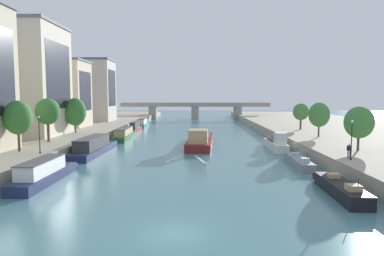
{
  "coord_description": "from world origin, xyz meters",
  "views": [
    {
      "loc": [
        1.47,
        -21.35,
        8.6
      ],
      "look_at": [
        0.0,
        52.61,
        1.99
      ],
      "focal_mm": 32.76,
      "sensor_mm": 36.0,
      "label": 1
    }
  ],
  "objects_px": {
    "tree_left_distant": "(75,112)",
    "person_on_quay": "(349,150)",
    "moored_boat_left_far": "(94,147)",
    "tree_left_second": "(18,118)",
    "moored_boat_right_midway": "(340,188)",
    "tree_right_far": "(359,122)",
    "moored_boat_right_upstream": "(299,161)",
    "barge_midriver": "(200,140)",
    "moored_boat_left_downstream": "(124,134)",
    "bridge_far": "(195,109)",
    "tree_left_midway": "(48,112)",
    "lamppost_left_bank": "(39,133)",
    "moored_boat_left_upstream": "(135,128)",
    "moored_boat_left_second": "(143,123)",
    "moored_boat_right_lone": "(276,144)",
    "lamppost_right_bank": "(352,138)",
    "moored_boat_left_end": "(44,173)",
    "tree_right_third": "(301,112)",
    "tree_right_past_mid": "(319,115)"
  },
  "relations": [
    {
      "from": "moored_boat_left_second",
      "to": "tree_right_third",
      "type": "bearing_deg",
      "value": -35.51
    },
    {
      "from": "moored_boat_right_midway",
      "to": "moored_boat_left_downstream",
      "type": "bearing_deg",
      "value": 124.19
    },
    {
      "from": "tree_left_midway",
      "to": "lamppost_left_bank",
      "type": "distance_m",
      "value": 12.06
    },
    {
      "from": "lamppost_left_bank",
      "to": "lamppost_right_bank",
      "type": "relative_size",
      "value": 1.05
    },
    {
      "from": "lamppost_left_bank",
      "to": "barge_midriver",
      "type": "bearing_deg",
      "value": 46.18
    },
    {
      "from": "tree_left_second",
      "to": "bridge_far",
      "type": "bearing_deg",
      "value": 76.99
    },
    {
      "from": "moored_boat_right_midway",
      "to": "tree_right_far",
      "type": "bearing_deg",
      "value": 61.08
    },
    {
      "from": "moored_boat_left_second",
      "to": "lamppost_right_bank",
      "type": "distance_m",
      "value": 69.98
    },
    {
      "from": "moored_boat_left_downstream",
      "to": "moored_boat_right_midway",
      "type": "xyz_separation_m",
      "value": [
        27.7,
        -40.77,
        -0.36
      ]
    },
    {
      "from": "barge_midriver",
      "to": "tree_left_second",
      "type": "height_order",
      "value": "tree_left_second"
    },
    {
      "from": "moored_boat_left_end",
      "to": "moored_boat_left_far",
      "type": "distance_m",
      "value": 17.65
    },
    {
      "from": "moored_boat_left_end",
      "to": "moored_boat_left_far",
      "type": "height_order",
      "value": "moored_boat_left_far"
    },
    {
      "from": "moored_boat_left_far",
      "to": "lamppost_right_bank",
      "type": "relative_size",
      "value": 3.88
    },
    {
      "from": "moored_boat_left_far",
      "to": "tree_right_third",
      "type": "distance_m",
      "value": 42.77
    },
    {
      "from": "moored_boat_left_far",
      "to": "bridge_far",
      "type": "relative_size",
      "value": 0.3
    },
    {
      "from": "moored_boat_right_lone",
      "to": "tree_left_distant",
      "type": "xyz_separation_m",
      "value": [
        -35.75,
        7.95,
        4.83
      ]
    },
    {
      "from": "moored_boat_right_upstream",
      "to": "tree_right_third",
      "type": "xyz_separation_m",
      "value": [
        8.58,
        29.27,
        4.95
      ]
    },
    {
      "from": "barge_midriver",
      "to": "moored_boat_left_far",
      "type": "distance_m",
      "value": 18.72
    },
    {
      "from": "tree_left_midway",
      "to": "lamppost_right_bank",
      "type": "height_order",
      "value": "tree_left_midway"
    },
    {
      "from": "bridge_far",
      "to": "tree_left_second",
      "type": "bearing_deg",
      "value": -103.01
    },
    {
      "from": "moored_boat_left_downstream",
      "to": "moored_boat_right_lone",
      "type": "relative_size",
      "value": 1.41
    },
    {
      "from": "lamppost_right_bank",
      "to": "barge_midriver",
      "type": "bearing_deg",
      "value": 124.04
    },
    {
      "from": "moored_boat_left_second",
      "to": "tree_right_far",
      "type": "relative_size",
      "value": 2.15
    },
    {
      "from": "tree_right_past_mid",
      "to": "bridge_far",
      "type": "xyz_separation_m",
      "value": [
        -21.83,
        74.36,
        -1.57
      ]
    },
    {
      "from": "barge_midriver",
      "to": "moored_boat_left_end",
      "type": "relative_size",
      "value": 1.73
    },
    {
      "from": "moored_boat_left_far",
      "to": "tree_right_far",
      "type": "distance_m",
      "value": 37.11
    },
    {
      "from": "tree_right_third",
      "to": "bridge_far",
      "type": "height_order",
      "value": "tree_right_third"
    },
    {
      "from": "moored_boat_left_end",
      "to": "moored_boat_right_lone",
      "type": "height_order",
      "value": "moored_boat_right_lone"
    },
    {
      "from": "moored_boat_left_end",
      "to": "tree_right_third",
      "type": "relative_size",
      "value": 2.29
    },
    {
      "from": "tree_right_third",
      "to": "tree_left_second",
      "type": "bearing_deg",
      "value": -145.51
    },
    {
      "from": "barge_midriver",
      "to": "moored_boat_left_upstream",
      "type": "bearing_deg",
      "value": 123.45
    },
    {
      "from": "barge_midriver",
      "to": "moored_boat_left_downstream",
      "type": "xyz_separation_m",
      "value": [
        -15.53,
        9.62,
        -0.04
      ]
    },
    {
      "from": "moored_boat_right_lone",
      "to": "lamppost_right_bank",
      "type": "bearing_deg",
      "value": -78.98
    },
    {
      "from": "moored_boat_left_downstream",
      "to": "tree_left_distant",
      "type": "xyz_separation_m",
      "value": [
        -7.85,
        -6.19,
        4.81
      ]
    },
    {
      "from": "moored_boat_left_far",
      "to": "lamppost_right_bank",
      "type": "height_order",
      "value": "lamppost_right_bank"
    },
    {
      "from": "moored_boat_left_end",
      "to": "lamppost_left_bank",
      "type": "relative_size",
      "value": 2.75
    },
    {
      "from": "moored_boat_left_end",
      "to": "moored_boat_left_upstream",
      "type": "height_order",
      "value": "moored_boat_left_upstream"
    },
    {
      "from": "tree_right_far",
      "to": "moored_boat_right_upstream",
      "type": "bearing_deg",
      "value": -173.66
    },
    {
      "from": "moored_boat_right_midway",
      "to": "tree_left_midway",
      "type": "relative_size",
      "value": 1.53
    },
    {
      "from": "barge_midriver",
      "to": "moored_boat_left_second",
      "type": "bearing_deg",
      "value": 113.24
    },
    {
      "from": "tree_left_midway",
      "to": "barge_midriver",
      "type": "bearing_deg",
      "value": 21.06
    },
    {
      "from": "tree_left_distant",
      "to": "person_on_quay",
      "type": "relative_size",
      "value": 4.04
    },
    {
      "from": "moored_boat_left_far",
      "to": "tree_left_second",
      "type": "height_order",
      "value": "tree_left_second"
    },
    {
      "from": "moored_boat_right_midway",
      "to": "moored_boat_left_second",
      "type": "bearing_deg",
      "value": 112.39
    },
    {
      "from": "tree_left_midway",
      "to": "tree_right_far",
      "type": "height_order",
      "value": "tree_left_midway"
    },
    {
      "from": "moored_boat_left_end",
      "to": "lamppost_right_bank",
      "type": "distance_m",
      "value": 32.27
    },
    {
      "from": "moored_boat_left_far",
      "to": "moored_boat_left_upstream",
      "type": "xyz_separation_m",
      "value": [
        0.15,
        33.7,
        -0.07
      ]
    },
    {
      "from": "tree_left_distant",
      "to": "barge_midriver",
      "type": "bearing_deg",
      "value": -8.34
    },
    {
      "from": "moored_boat_left_far",
      "to": "tree_left_distant",
      "type": "relative_size",
      "value": 2.54
    },
    {
      "from": "moored_boat_right_upstream",
      "to": "tree_left_second",
      "type": "relative_size",
      "value": 1.59
    }
  ]
}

